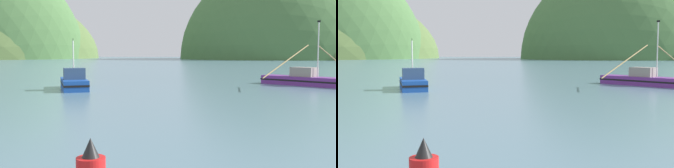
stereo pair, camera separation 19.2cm
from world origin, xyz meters
TOP-DOWN VIEW (x-y plane):
  - hill_far_left at (50.86, 209.13)m, footprint 101.78×81.43m
  - hill_far_center at (-103.18, 212.15)m, footprint 97.68×78.15m
  - fishing_boat_blue at (-7.05, 35.36)m, footprint 4.68×7.47m
  - fishing_boat_purple at (17.82, 40.61)m, footprint 13.40×13.92m

SIDE VIEW (x-z plane):
  - hill_far_left at x=50.86m, z-range -50.08..50.08m
  - hill_far_center at x=-103.18m, z-range -53.11..53.11m
  - fishing_boat_purple at x=17.82m, z-range -2.89..4.21m
  - fishing_boat_blue at x=-7.05m, z-range -1.86..3.21m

